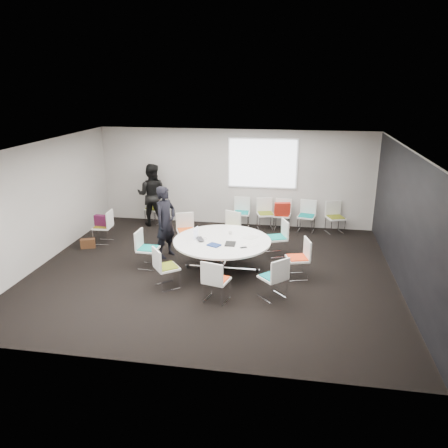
% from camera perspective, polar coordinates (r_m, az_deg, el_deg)
% --- Properties ---
extents(room_shell, '(8.08, 7.08, 2.88)m').
position_cam_1_polar(room_shell, '(9.43, -1.03, 1.59)').
color(room_shell, black).
rests_on(room_shell, ground).
extents(conference_table, '(2.17, 2.17, 0.73)m').
position_cam_1_polar(conference_table, '(9.77, -0.25, -3.17)').
color(conference_table, silver).
rests_on(conference_table, ground).
extents(projection_screen, '(1.90, 0.03, 1.35)m').
position_cam_1_polar(projection_screen, '(12.58, 5.05, 7.87)').
color(projection_screen, white).
rests_on(projection_screen, room_shell).
extents(chair_ring_a, '(0.56, 0.57, 0.88)m').
position_cam_1_polar(chair_ring_a, '(9.64, 9.59, -5.40)').
color(chair_ring_a, silver).
rests_on(chair_ring_a, ground).
extents(chair_ring_b, '(0.59, 0.59, 0.88)m').
position_cam_1_polar(chair_ring_b, '(10.79, 6.92, -2.66)').
color(chair_ring_b, silver).
rests_on(chair_ring_b, ground).
extents(chair_ring_c, '(0.60, 0.60, 0.88)m').
position_cam_1_polar(chair_ring_c, '(11.33, 0.67, -1.49)').
color(chair_ring_c, silver).
rests_on(chair_ring_c, ground).
extents(chair_ring_d, '(0.60, 0.59, 0.88)m').
position_cam_1_polar(chair_ring_d, '(11.24, -4.94, -1.73)').
color(chair_ring_d, silver).
rests_on(chair_ring_d, ground).
extents(chair_ring_e, '(0.46, 0.48, 0.88)m').
position_cam_1_polar(chair_ring_e, '(10.18, -9.91, -4.12)').
color(chair_ring_e, silver).
rests_on(chair_ring_e, ground).
extents(chair_ring_f, '(0.64, 0.64, 0.88)m').
position_cam_1_polar(chair_ring_f, '(9.15, -7.51, -6.63)').
color(chair_ring_f, silver).
rests_on(chair_ring_f, ground).
extents(chair_ring_g, '(0.56, 0.55, 0.88)m').
position_cam_1_polar(chair_ring_g, '(8.53, -1.02, -8.40)').
color(chair_ring_g, silver).
rests_on(chair_ring_g, ground).
extents(chair_ring_h, '(0.64, 0.64, 0.88)m').
position_cam_1_polar(chair_ring_h, '(8.70, 6.42, -7.96)').
color(chair_ring_h, silver).
rests_on(chair_ring_h, ground).
extents(chair_back_a, '(0.48, 0.47, 0.88)m').
position_cam_1_polar(chair_back_a, '(12.70, 2.29, 0.70)').
color(chair_back_a, silver).
rests_on(chair_back_a, ground).
extents(chair_back_b, '(0.56, 0.56, 0.88)m').
position_cam_1_polar(chair_back_b, '(12.66, 5.41, 0.58)').
color(chair_back_b, silver).
rests_on(chair_back_b, ground).
extents(chair_back_c, '(0.50, 0.49, 0.88)m').
position_cam_1_polar(chair_back_c, '(12.62, 7.59, 0.45)').
color(chair_back_c, silver).
rests_on(chair_back_c, ground).
extents(chair_back_d, '(0.54, 0.53, 0.88)m').
position_cam_1_polar(chair_back_d, '(12.61, 10.68, 0.26)').
color(chair_back_d, silver).
rests_on(chair_back_d, ground).
extents(chair_back_e, '(0.59, 0.58, 0.88)m').
position_cam_1_polar(chair_back_e, '(12.66, 14.28, 0.08)').
color(chair_back_e, silver).
rests_on(chair_back_e, ground).
extents(chair_spare_left, '(0.48, 0.49, 0.88)m').
position_cam_1_polar(chair_spare_left, '(11.93, -15.42, -1.13)').
color(chair_spare_left, silver).
rests_on(chair_spare_left, ground).
extents(chair_person_back, '(0.60, 0.59, 0.88)m').
position_cam_1_polar(chair_person_back, '(13.29, -9.01, 1.29)').
color(chair_person_back, silver).
rests_on(chair_person_back, ground).
extents(person_main, '(0.64, 0.75, 1.75)m').
position_cam_1_polar(person_main, '(10.54, -7.63, 0.26)').
color(person_main, black).
rests_on(person_main, ground).
extents(person_back, '(0.91, 0.72, 1.83)m').
position_cam_1_polar(person_back, '(12.97, -9.40, 3.79)').
color(person_back, black).
rests_on(person_back, ground).
extents(laptop, '(0.34, 0.39, 0.03)m').
position_cam_1_polar(laptop, '(9.72, -2.87, -1.98)').
color(laptop, '#333338').
rests_on(laptop, conference_table).
extents(laptop_lid, '(0.04, 0.30, 0.22)m').
position_cam_1_polar(laptop_lid, '(9.78, -3.71, -1.15)').
color(laptop_lid, silver).
rests_on(laptop_lid, conference_table).
extents(notebook_black, '(0.23, 0.31, 0.02)m').
position_cam_1_polar(notebook_black, '(9.45, 0.83, -2.60)').
color(notebook_black, black).
rests_on(notebook_black, conference_table).
extents(tablet_folio, '(0.32, 0.30, 0.03)m').
position_cam_1_polar(tablet_folio, '(9.37, -1.32, -2.76)').
color(tablet_folio, navy).
rests_on(tablet_folio, conference_table).
extents(papers_right, '(0.35, 0.36, 0.00)m').
position_cam_1_polar(papers_right, '(9.87, 3.58, -1.76)').
color(papers_right, silver).
rests_on(papers_right, conference_table).
extents(papers_front, '(0.36, 0.33, 0.00)m').
position_cam_1_polar(papers_front, '(9.44, 3.54, -2.70)').
color(papers_front, white).
rests_on(papers_front, conference_table).
extents(cup, '(0.08, 0.08, 0.09)m').
position_cam_1_polar(cup, '(10.04, 0.80, -1.09)').
color(cup, white).
rests_on(cup, conference_table).
extents(phone, '(0.16, 0.12, 0.01)m').
position_cam_1_polar(phone, '(9.27, 2.56, -3.08)').
color(phone, black).
rests_on(phone, conference_table).
extents(maroon_bag, '(0.41, 0.18, 0.28)m').
position_cam_1_polar(maroon_bag, '(11.83, -15.63, 0.44)').
color(maroon_bag, '#4A1332').
rests_on(maroon_bag, chair_spare_left).
extents(brown_bag, '(0.39, 0.28, 0.24)m').
position_cam_1_polar(brown_bag, '(11.74, -17.35, -2.44)').
color(brown_bag, '#492A17').
rests_on(brown_bag, ground).
extents(red_jacket, '(0.46, 0.24, 0.36)m').
position_cam_1_polar(red_jacket, '(12.28, 7.62, 2.01)').
color(red_jacket, '#AC2215').
rests_on(red_jacket, chair_back_c).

